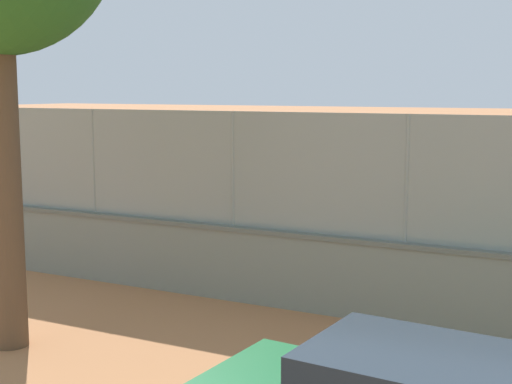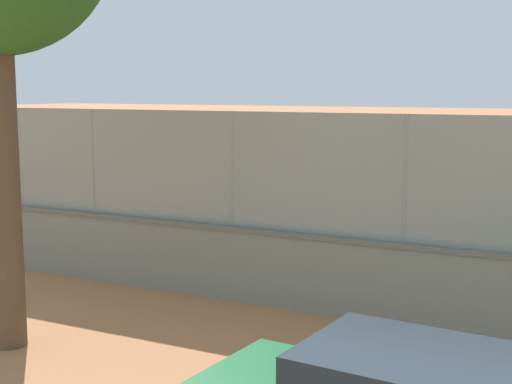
# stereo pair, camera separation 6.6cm
# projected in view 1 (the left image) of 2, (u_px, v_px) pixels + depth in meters

# --- Properties ---
(ground_plane) EXTENTS (260.00, 260.00, 0.00)m
(ground_plane) POSITION_uv_depth(u_px,v_px,m) (376.00, 208.00, 23.82)
(ground_plane) COLOR #B27247
(perimeter_wall) EXTENTS (32.67, 0.64, 1.38)m
(perimeter_wall) POSITION_uv_depth(u_px,v_px,m) (234.00, 262.00, 13.44)
(perimeter_wall) COLOR gray
(perimeter_wall) RESTS_ON ground_plane
(fence_panel_on_wall) EXTENTS (32.09, 0.28, 2.08)m
(fence_panel_on_wall) POSITION_uv_depth(u_px,v_px,m) (233.00, 169.00, 13.20)
(fence_panel_on_wall) COLOR gray
(fence_panel_on_wall) RESTS_ON perimeter_wall
(player_baseline_waiting) EXTENTS (0.71, 1.24, 1.54)m
(player_baseline_waiting) POSITION_uv_depth(u_px,v_px,m) (136.00, 204.00, 18.91)
(player_baseline_waiting) COLOR navy
(player_baseline_waiting) RESTS_ON ground_plane
(player_crossing_court) EXTENTS (1.20, 0.70, 1.47)m
(player_crossing_court) POSITION_uv_depth(u_px,v_px,m) (393.00, 183.00, 23.33)
(player_crossing_court) COLOR black
(player_crossing_court) RESTS_ON ground_plane
(sports_ball) EXTENTS (0.09, 0.09, 0.09)m
(sports_ball) POSITION_uv_depth(u_px,v_px,m) (45.00, 244.00, 18.11)
(sports_ball) COLOR orange
(sports_ball) RESTS_ON ground_plane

